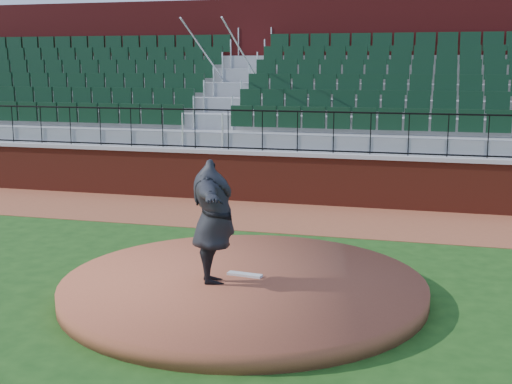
% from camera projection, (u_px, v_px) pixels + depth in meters
% --- Properties ---
extents(ground, '(90.00, 90.00, 0.00)m').
position_uv_depth(ground, '(230.00, 292.00, 10.59)').
color(ground, '#194213').
rests_on(ground, ground).
extents(warning_track, '(34.00, 3.20, 0.01)m').
position_uv_depth(warning_track, '(301.00, 217.00, 15.71)').
color(warning_track, brown).
rests_on(warning_track, ground).
extents(field_wall, '(34.00, 0.35, 1.20)m').
position_uv_depth(field_wall, '(315.00, 180.00, 17.11)').
color(field_wall, maroon).
rests_on(field_wall, ground).
extents(wall_cap, '(34.00, 0.45, 0.10)m').
position_uv_depth(wall_cap, '(315.00, 154.00, 16.99)').
color(wall_cap, '#B7B7B7').
rests_on(wall_cap, field_wall).
extents(wall_railing, '(34.00, 0.05, 1.00)m').
position_uv_depth(wall_railing, '(315.00, 132.00, 16.89)').
color(wall_railing, black).
rests_on(wall_railing, wall_cap).
extents(seating_stands, '(34.00, 5.10, 4.60)m').
position_uv_depth(seating_stands, '(333.00, 105.00, 19.38)').
color(seating_stands, gray).
rests_on(seating_stands, ground).
extents(concourse_wall, '(34.00, 0.50, 5.50)m').
position_uv_depth(concourse_wall, '(347.00, 86.00, 21.96)').
color(concourse_wall, maroon).
rests_on(concourse_wall, ground).
extents(pitchers_mound, '(5.50, 5.50, 0.25)m').
position_uv_depth(pitchers_mound, '(243.00, 287.00, 10.44)').
color(pitchers_mound, brown).
rests_on(pitchers_mound, ground).
extents(pitching_rubber, '(0.56, 0.20, 0.04)m').
position_uv_depth(pitching_rubber, '(245.00, 275.00, 10.59)').
color(pitching_rubber, silver).
rests_on(pitching_rubber, pitchers_mound).
extents(pitcher, '(1.48, 2.34, 1.85)m').
position_uv_depth(pitcher, '(213.00, 222.00, 10.11)').
color(pitcher, black).
rests_on(pitcher, pitchers_mound).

